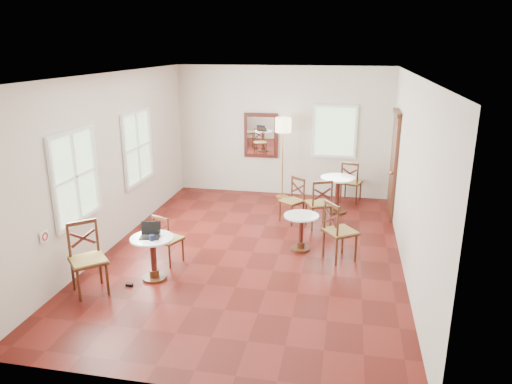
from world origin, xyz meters
TOP-DOWN VIEW (x-y plane):
  - ground at (0.00, 0.00)m, footprint 7.00×7.00m
  - room_shell at (-0.06, 0.27)m, footprint 5.02×7.02m
  - cafe_table_near at (-1.29, -1.26)m, footprint 0.65×0.65m
  - cafe_table_mid at (0.80, 0.27)m, footprint 0.61×0.61m
  - cafe_table_back at (1.36, 2.36)m, footprint 0.74×0.74m
  - chair_near_a at (-1.28, -0.68)m, footprint 0.51×0.51m
  - chair_near_b at (-2.04, -1.80)m, footprint 0.68×0.68m
  - chair_mid_a at (1.03, 1.40)m, footprint 0.60×0.60m
  - chair_mid_b at (1.45, -0.01)m, footprint 0.65×0.65m
  - chair_back_a at (1.64, 3.14)m, footprint 0.54×0.54m
  - chair_back_b at (0.49, 1.64)m, footprint 0.58×0.58m
  - floor_lamp at (0.07, 3.15)m, footprint 0.36×0.36m
  - laptop at (-1.32, -1.22)m, footprint 0.34×0.30m
  - mouse at (-1.27, -1.24)m, footprint 0.11×0.08m
  - navy_mug at (-1.24, -1.37)m, footprint 0.11×0.07m
  - water_glass at (-1.15, -1.20)m, footprint 0.07×0.07m
  - power_adapter at (-1.57, -1.55)m, footprint 0.10×0.06m

SIDE VIEW (x-z plane):
  - ground at x=0.00m, z-range 0.00..0.00m
  - power_adapter at x=-1.57m, z-range 0.00..0.04m
  - cafe_table_mid at x=0.80m, z-range 0.08..0.72m
  - chair_near_a at x=-1.28m, z-range 0.00..0.84m
  - cafe_table_near at x=-1.29m, z-range 0.08..0.77m
  - chair_back_b at x=0.49m, z-range 0.00..0.89m
  - chair_back_a at x=1.64m, z-range 0.00..0.95m
  - cafe_table_back at x=1.36m, z-range 0.09..0.87m
  - chair_mid_a at x=1.03m, z-range 0.00..0.99m
  - chair_mid_b at x=1.45m, z-range 0.00..1.01m
  - chair_near_b at x=-2.04m, z-range 0.00..1.04m
  - mouse at x=-1.27m, z-range 0.69..0.72m
  - navy_mug at x=-1.24m, z-range 0.69..0.77m
  - laptop at x=-1.32m, z-range 0.63..0.84m
  - water_glass at x=-1.15m, z-range 0.69..0.79m
  - floor_lamp at x=0.07m, z-range 0.65..2.53m
  - room_shell at x=-0.06m, z-range 0.38..3.39m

